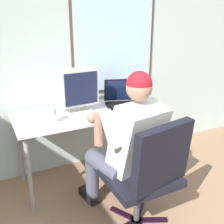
% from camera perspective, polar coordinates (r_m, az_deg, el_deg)
% --- Properties ---
extents(wall_rear, '(5.33, 0.08, 2.54)m').
position_cam_1_polar(wall_rear, '(2.83, -9.08, 12.57)').
color(wall_rear, '#B5C8BD').
rests_on(wall_rear, ground).
extents(desk, '(1.44, 0.66, 0.76)m').
position_cam_1_polar(desk, '(2.62, -5.23, -1.26)').
color(desk, gray).
rests_on(desk, ground).
extents(office_chair, '(0.57, 0.59, 0.96)m').
position_cam_1_polar(office_chair, '(2.01, 8.00, -12.50)').
color(office_chair, black).
rests_on(office_chair, ground).
extents(person_seated, '(0.58, 0.81, 1.28)m').
position_cam_1_polar(person_seated, '(2.11, 3.35, -6.88)').
color(person_seated, '#474959').
rests_on(person_seated, ground).
extents(crt_monitor, '(0.38, 0.20, 0.42)m').
position_cam_1_polar(crt_monitor, '(2.53, -7.53, 5.28)').
color(crt_monitor, beige).
rests_on(crt_monitor, desk).
extents(laptop, '(0.41, 0.39, 0.26)m').
position_cam_1_polar(laptop, '(2.79, 1.99, 3.09)').
color(laptop, black).
rests_on(laptop, desk).
extents(wine_glass, '(0.09, 0.09, 0.14)m').
position_cam_1_polar(wine_glass, '(2.31, -13.15, -0.08)').
color(wine_glass, silver).
rests_on(wine_glass, desk).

